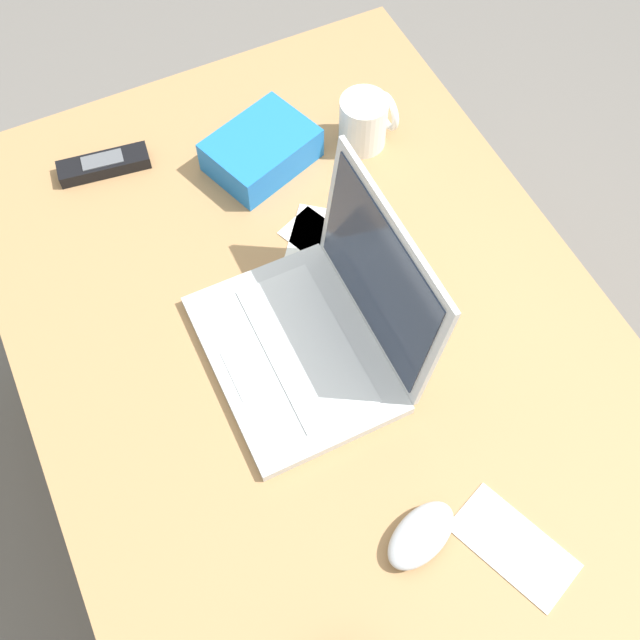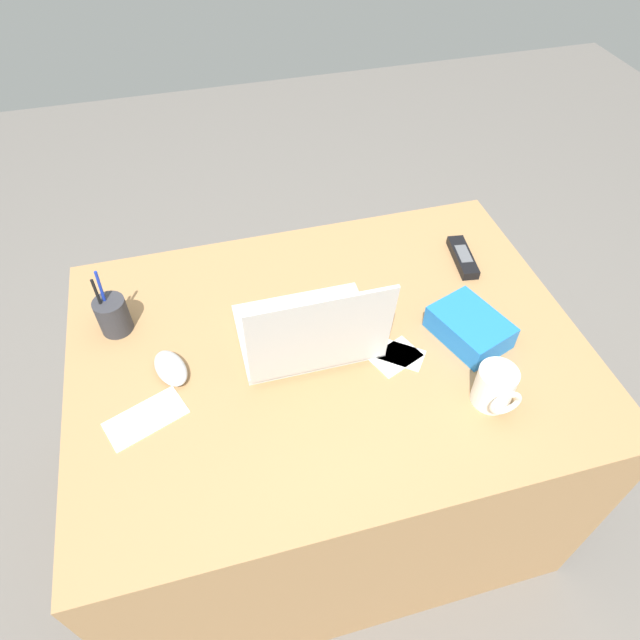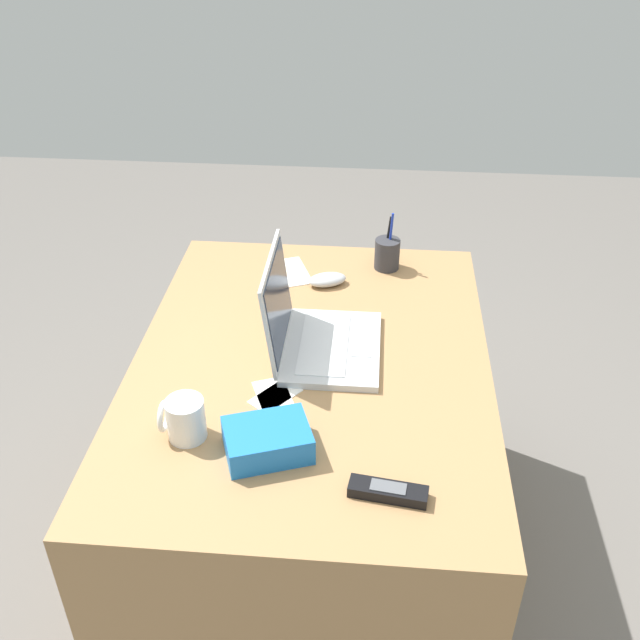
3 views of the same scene
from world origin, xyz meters
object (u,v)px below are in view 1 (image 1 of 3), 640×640
at_px(laptop, 321,328).
at_px(snack_bag, 261,150).
at_px(coffee_mug_white, 365,121).
at_px(cordless_phone, 104,165).
at_px(computer_mouse, 421,535).

height_order(laptop, snack_bag, laptop).
bearing_deg(coffee_mug_white, cordless_phone, -107.30).
relative_size(computer_mouse, snack_bag, 0.63).
bearing_deg(coffee_mug_white, laptop, -36.20).
distance_m(coffee_mug_white, snack_bag, 0.18).
distance_m(computer_mouse, cordless_phone, 0.81).
relative_size(computer_mouse, cordless_phone, 0.69).
distance_m(laptop, cordless_phone, 0.51).
bearing_deg(laptop, snack_bag, 170.20).
relative_size(laptop, coffee_mug_white, 3.33).
bearing_deg(computer_mouse, snack_bag, 154.43).
xyz_separation_m(computer_mouse, coffee_mug_white, (-0.65, 0.25, 0.03)).
bearing_deg(snack_bag, coffee_mug_white, 80.04).
height_order(computer_mouse, cordless_phone, computer_mouse).
bearing_deg(cordless_phone, snack_bag, 67.72).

